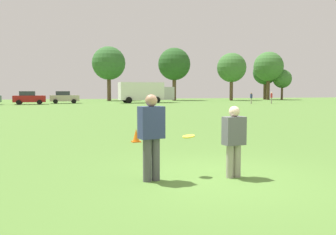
% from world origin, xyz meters
% --- Properties ---
extents(ground_plane, '(151.35, 151.35, 0.00)m').
position_xyz_m(ground_plane, '(0.00, 0.00, 0.00)').
color(ground_plane, '#517A33').
extents(player_thrower, '(0.55, 0.38, 1.79)m').
position_xyz_m(player_thrower, '(-1.43, 0.18, 1.01)').
color(player_thrower, '#4C4C51').
rests_on(player_thrower, ground).
extents(player_defender, '(0.49, 0.31, 1.54)m').
position_xyz_m(player_defender, '(0.34, -0.05, 0.86)').
color(player_defender, gray).
rests_on(player_defender, ground).
extents(frisbee, '(0.27, 0.27, 0.08)m').
position_xyz_m(frisbee, '(-0.54, 0.37, 0.87)').
color(frisbee, yellow).
extents(traffic_cone, '(0.32, 0.32, 0.48)m').
position_xyz_m(traffic_cone, '(-0.61, 5.71, 0.23)').
color(traffic_cone, '#D8590C').
rests_on(traffic_cone, ground).
extents(parked_car_center, '(4.23, 2.28, 1.82)m').
position_xyz_m(parked_car_center, '(-7.48, 44.81, 0.92)').
color(parked_car_center, maroon).
rests_on(parked_car_center, ground).
extents(parked_car_mid_right, '(4.23, 2.28, 1.82)m').
position_xyz_m(parked_car_mid_right, '(-2.85, 47.64, 0.92)').
color(parked_car_mid_right, '#B7AD99').
rests_on(parked_car_mid_right, ground).
extents(box_truck, '(8.54, 3.12, 3.18)m').
position_xyz_m(box_truck, '(9.28, 46.62, 1.75)').
color(box_truck, white).
rests_on(box_truck, ground).
extents(bystander_sideline_watcher, '(0.38, 0.50, 1.62)m').
position_xyz_m(bystander_sideline_watcher, '(23.01, 38.10, 0.92)').
color(bystander_sideline_watcher, gray).
rests_on(bystander_sideline_watcher, ground).
extents(bystander_far_jogger, '(0.48, 0.54, 1.71)m').
position_xyz_m(bystander_far_jogger, '(26.17, 37.81, 0.97)').
color(bystander_far_jogger, gray).
rests_on(bystander_far_jogger, ground).
extents(tree_west_maple, '(6.33, 6.33, 10.29)m').
position_xyz_m(tree_west_maple, '(5.50, 60.62, 7.08)').
color(tree_west_maple, brown).
rests_on(tree_west_maple, ground).
extents(tree_center_elm, '(6.34, 6.34, 10.31)m').
position_xyz_m(tree_center_elm, '(18.12, 59.16, 7.09)').
color(tree_center_elm, brown).
rests_on(tree_center_elm, ground).
extents(tree_east_birch, '(5.70, 5.70, 9.26)m').
position_xyz_m(tree_east_birch, '(28.72, 55.51, 6.37)').
color(tree_east_birch, brown).
rests_on(tree_east_birch, ground).
extents(tree_east_oak, '(6.21, 6.21, 10.08)m').
position_xyz_m(tree_east_oak, '(38.63, 58.05, 6.94)').
color(tree_east_oak, brown).
rests_on(tree_east_oak, ground).
extents(tree_far_east_pine, '(5.20, 5.20, 8.44)m').
position_xyz_m(tree_far_east_pine, '(39.08, 59.99, 5.81)').
color(tree_far_east_pine, brown).
rests_on(tree_far_east_pine, ground).
extents(tree_far_west_pine, '(3.95, 3.95, 6.43)m').
position_xyz_m(tree_far_west_pine, '(41.76, 57.62, 4.42)').
color(tree_far_west_pine, brown).
rests_on(tree_far_west_pine, ground).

